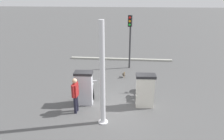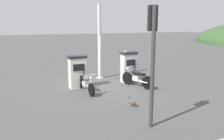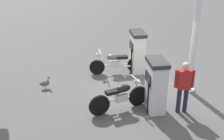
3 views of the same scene
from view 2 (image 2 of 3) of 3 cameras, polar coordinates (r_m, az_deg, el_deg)
ground_plane at (r=11.90m, az=-1.75°, el=-3.68°), size 120.00×120.00×0.00m
fuel_pump_near at (r=11.33m, az=-8.48°, el=-0.40°), size 0.56×0.89×1.58m
fuel_pump_far at (r=12.40m, az=4.07°, el=0.80°), size 0.57×0.85×1.62m
motorcycle_near_pump at (r=10.65m, az=-6.51°, el=-3.14°), size 2.02×0.56×0.93m
motorcycle_far_pump at (r=11.55m, az=6.08°, el=-1.87°), size 1.87×0.79×0.96m
attendant_person at (r=13.14m, az=3.29°, el=1.82°), size 0.58×0.24×1.61m
wandering_duck at (r=8.84m, az=4.79°, el=-7.71°), size 0.41×0.25×0.42m
roadside_traffic_light at (r=6.80m, az=9.89°, el=5.92°), size 0.40×0.28×3.58m
canopy_support_pole at (r=13.10m, az=-3.09°, el=6.54°), size 0.40×0.40×4.14m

